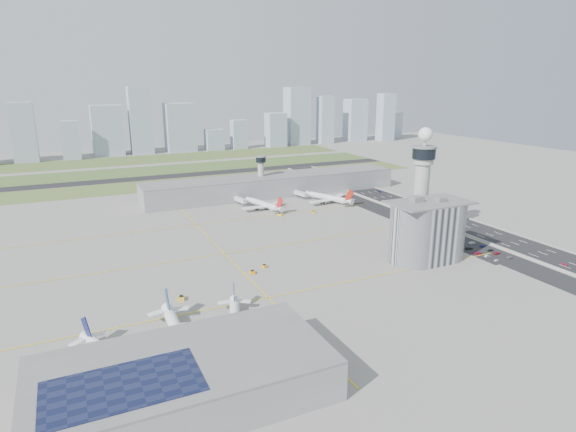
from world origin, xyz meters
name	(u,v)px	position (x,y,z in m)	size (l,w,h in m)	color
ground	(317,261)	(0.00, 0.00, 0.00)	(1000.00, 1000.00, 0.00)	gray
grass_strip_0	(179,183)	(-20.00, 225.00, 0.04)	(480.00, 50.00, 0.08)	#4B5F2D
grass_strip_1	(163,170)	(-20.00, 300.00, 0.04)	(480.00, 60.00, 0.08)	#47602D
grass_strip_2	(149,159)	(-20.00, 380.00, 0.04)	(480.00, 70.00, 0.08)	#566B33
runway	(170,176)	(-20.00, 262.00, 0.06)	(480.00, 22.00, 0.10)	black
highway	(482,232)	(115.00, 0.00, 0.05)	(28.00, 500.00, 0.10)	black
barrier_left	(465,234)	(101.00, 0.00, 0.60)	(0.60, 500.00, 1.20)	#9E9E99
barrier_right	(499,228)	(129.00, 0.00, 0.60)	(0.60, 500.00, 1.20)	#9E9E99
landside_road	(463,242)	(90.00, -10.00, 0.04)	(18.00, 260.00, 0.08)	black
parking_lot	(477,249)	(88.00, -22.00, 0.05)	(20.00, 44.00, 0.10)	black
taxiway_line_h_0	(268,298)	(-40.00, -30.00, 0.01)	(260.00, 0.60, 0.01)	yellow
taxiway_line_h_1	(224,254)	(-40.00, 30.00, 0.01)	(260.00, 0.60, 0.01)	yellow
taxiway_line_h_2	(196,225)	(-40.00, 90.00, 0.01)	(260.00, 0.60, 0.01)	yellow
taxiway_line_v	(224,254)	(-40.00, 30.00, 0.01)	(0.60, 260.00, 0.01)	yellow
control_tower	(422,179)	(72.00, 8.00, 35.04)	(14.00, 14.00, 64.50)	#ADAAA5
secondary_tower	(261,172)	(30.00, 150.00, 18.80)	(8.60, 8.60, 31.90)	#ADAAA5
admin_building	(427,231)	(51.99, -22.00, 15.30)	(42.00, 24.00, 33.50)	#B2B2B7
terminal_pier	(274,185)	(40.00, 148.00, 7.90)	(210.00, 32.00, 15.80)	gray
near_terminal	(184,379)	(-88.07, -82.02, 6.43)	(84.00, 42.00, 13.00)	gray
airplane_near_a	(111,350)	(-105.33, -55.18, 5.42)	(38.73, 32.92, 10.84)	white
airplane_near_b	(178,328)	(-82.77, -51.41, 6.30)	(44.97, 38.23, 12.59)	white
airplane_near_c	(235,317)	(-61.74, -50.24, 5.45)	(38.96, 33.12, 10.91)	white
airplane_far_a	(263,201)	(15.09, 108.85, 5.99)	(42.79, 36.37, 11.98)	white
airplane_far_b	(328,194)	(67.05, 106.24, 6.39)	(45.62, 38.77, 12.77)	white
jet_bridge_near_0	(88,373)	(-113.00, -61.00, 2.85)	(14.00, 3.00, 5.70)	silver
jet_bridge_near_1	(185,350)	(-83.00, -61.00, 2.85)	(14.00, 3.00, 5.70)	silver
jet_bridge_near_2	(268,331)	(-53.00, -61.00, 2.85)	(14.00, 3.00, 5.70)	silver
jet_bridge_far_0	(236,200)	(2.00, 132.00, 2.85)	(14.00, 3.00, 5.70)	silver
jet_bridge_far_1	(295,194)	(52.00, 132.00, 2.85)	(14.00, 3.00, 5.70)	silver
tug_0	(196,329)	(-75.08, -44.66, 0.87)	(2.05, 2.98, 1.73)	gold
tug_1	(181,298)	(-73.93, -16.45, 1.03)	(2.44, 3.55, 2.06)	yellow
tug_2	(252,272)	(-36.39, -2.17, 0.89)	(2.11, 3.07, 1.78)	orange
tug_3	(264,266)	(-28.07, 2.90, 0.80)	(1.90, 2.77, 1.61)	orange
tug_4	(280,214)	(18.11, 87.00, 0.86)	(2.04, 2.96, 1.72)	yellow
tug_5	(313,212)	(42.36, 83.27, 0.80)	(1.89, 2.75, 1.60)	gold
car_lot_0	(497,260)	(83.21, -39.90, 0.56)	(1.32, 3.28, 1.12)	white
car_lot_1	(488,256)	(83.74, -33.52, 0.63)	(1.32, 3.80, 1.25)	#94999D
car_lot_2	(478,253)	(82.34, -28.37, 0.65)	(2.17, 4.71, 1.31)	#AF1644
car_lot_3	(469,248)	(84.12, -20.35, 0.65)	(1.81, 4.46, 1.29)	#26252C
car_lot_4	(458,245)	(82.37, -13.68, 0.66)	(1.56, 3.87, 1.32)	navy
car_lot_5	(447,240)	(82.90, -4.49, 0.58)	(1.23, 3.54, 1.17)	#B1AEC0
car_lot_6	(510,257)	(92.46, -39.95, 0.59)	(1.97, 4.28, 1.19)	gray
car_lot_7	(497,253)	(91.81, -32.57, 0.64)	(1.80, 4.43, 1.29)	maroon
car_lot_8	(491,250)	(92.40, -27.55, 0.63)	(1.48, 3.69, 1.26)	black
car_lot_9	(483,246)	(93.95, -20.73, 0.62)	(1.32, 3.78, 1.25)	#121750
car_lot_10	(472,243)	(92.59, -14.08, 0.63)	(2.08, 4.50, 1.25)	white
car_lot_11	(459,237)	(93.20, -3.21, 0.59)	(1.66, 4.07, 1.18)	gray
car_hw_0	(564,264)	(109.18, -58.69, 0.59)	(1.39, 3.46, 1.18)	#B0214B
car_hw_1	(436,215)	(114.61, 40.63, 0.61)	(1.28, 3.68, 1.21)	black
car_hw_2	(379,191)	(123.14, 118.20, 0.62)	(2.06, 4.46, 1.24)	navy
car_hw_4	(326,179)	(107.90, 181.83, 0.66)	(1.56, 3.87, 1.32)	#888E9F
skyline_bldg_5	(23,132)	(-150.11, 419.66, 33.44)	(25.49, 20.39, 66.89)	#9EADC1
skyline_bldg_6	(70,140)	(-102.68, 417.90, 22.60)	(20.04, 16.03, 45.20)	#9EADC1
skyline_bldg_7	(107,130)	(-59.44, 436.89, 30.61)	(35.76, 28.61, 61.22)	#9EADC1
skyline_bldg_8	(140,120)	(-19.42, 431.56, 41.69)	(26.33, 21.06, 83.39)	#9EADC1
skyline_bldg_9	(180,127)	(30.27, 432.32, 31.06)	(36.96, 29.57, 62.11)	#9EADC1
skyline_bldg_10	(214,140)	(73.27, 423.68, 13.87)	(23.01, 18.41, 27.75)	#9EADC1
skyline_bldg_11	(239,134)	(108.28, 423.34, 19.48)	(20.22, 16.18, 38.97)	#9EADC1
skyline_bldg_12	(276,130)	(162.17, 421.29, 23.44)	(26.14, 20.92, 46.89)	#9EADC1
skyline_bldg_13	(297,116)	(201.27, 433.27, 40.60)	(32.26, 25.81, 81.20)	#9EADC1
skyline_bldg_14	(325,120)	(244.74, 426.38, 34.37)	(21.59, 17.28, 68.75)	#9EADC1
skyline_bldg_15	(355,120)	(302.83, 435.54, 31.70)	(30.25, 24.20, 63.40)	#9EADC1
skyline_bldg_16	(386,117)	(345.49, 415.96, 35.78)	(23.04, 18.43, 71.56)	#9EADC1
skyline_bldg_17	(393,125)	(382.05, 443.29, 20.53)	(22.64, 18.11, 41.06)	#9EADC1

